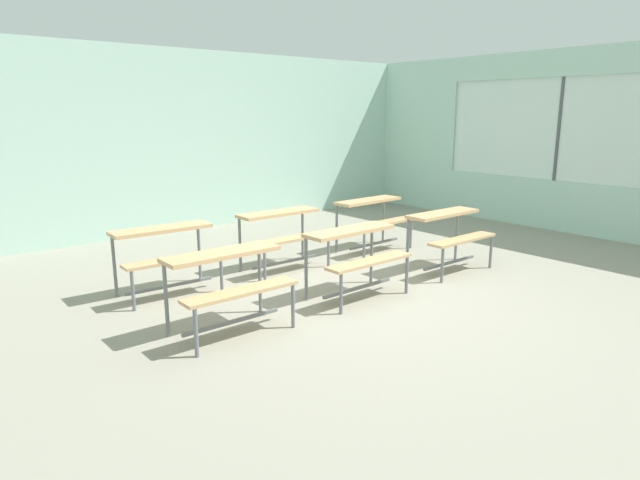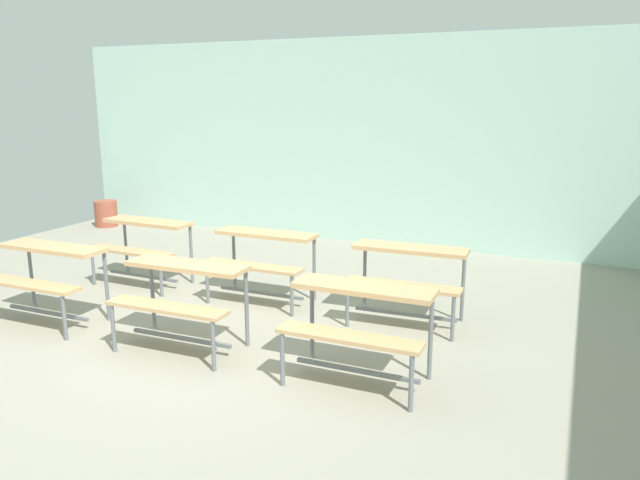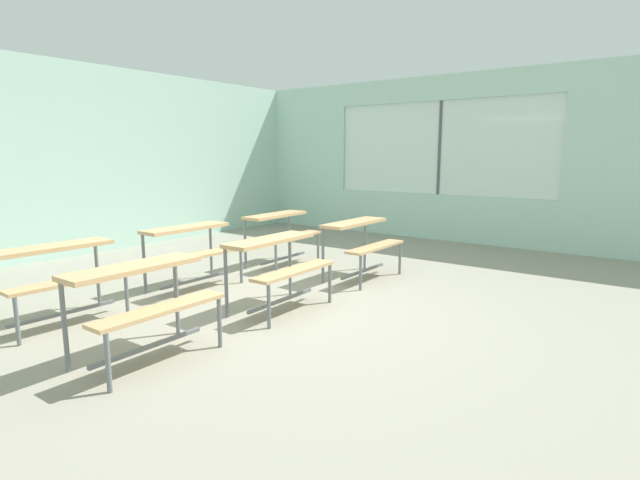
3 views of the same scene
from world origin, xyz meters
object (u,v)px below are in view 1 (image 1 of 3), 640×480
Objects in this scene: desk_bench_r0c2 at (449,227)px; desk_bench_r1c0 at (166,245)px; desk_bench_r1c1 at (283,226)px; desk_bench_r0c0 at (228,273)px; desk_bench_r0c1 at (356,247)px; desk_bench_r1c2 at (373,212)px.

desk_bench_r0c2 is 3.47m from desk_bench_r1c0.
desk_bench_r0c2 is 2.11m from desk_bench_r1c1.
desk_bench_r0c0 is 3.20m from desk_bench_r0c2.
desk_bench_r0c2 is 1.00× the size of desk_bench_r1c1.
desk_bench_r0c0 and desk_bench_r0c1 have the same top height.
desk_bench_r0c1 is 0.99× the size of desk_bench_r1c2.
desk_bench_r0c2 is at bearing -21.54° from desk_bench_r1c0.
desk_bench_r0c0 and desk_bench_r0c2 have the same top height.
desk_bench_r1c0 is at bearing 137.09° from desk_bench_r0c1.
desk_bench_r0c1 is 2.12m from desk_bench_r1c2.
desk_bench_r1c1 is at bearing 139.08° from desk_bench_r0c2.
desk_bench_r1c0 is (0.02, 1.38, 0.00)m from desk_bench_r0c0.
desk_bench_r1c1 is at bearing 177.10° from desk_bench_r1c2.
desk_bench_r0c2 and desk_bench_r1c1 have the same top height.
desk_bench_r0c1 and desk_bench_r1c2 have the same top height.
desk_bench_r0c1 is 1.62m from desk_bench_r0c2.
desk_bench_r1c2 is (1.60, -0.02, 0.00)m from desk_bench_r1c1.
desk_bench_r0c1 is 2.08m from desk_bench_r1c0.
desk_bench_r0c0 is 3.48m from desk_bench_r1c2.
desk_bench_r0c2 is at bearing -0.33° from desk_bench_r0c0.
desk_bench_r0c1 is 1.01× the size of desk_bench_r0c2.
desk_bench_r1c1 is (0.02, 1.38, 0.00)m from desk_bench_r0c1.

